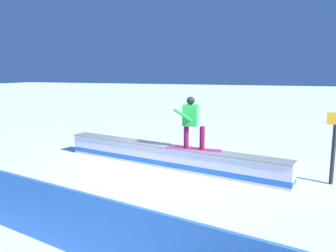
% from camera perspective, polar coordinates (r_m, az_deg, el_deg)
% --- Properties ---
extents(ground_plane, '(120.00, 120.00, 0.00)m').
position_cam_1_polar(ground_plane, '(9.81, -0.22, -7.04)').
color(ground_plane, white).
extents(grind_box, '(7.11, 1.98, 0.65)m').
position_cam_1_polar(grind_box, '(9.73, -0.22, -5.38)').
color(grind_box, white).
rests_on(grind_box, ground_plane).
extents(snowboarder, '(1.55, 0.42, 1.45)m').
position_cam_1_polar(snowboarder, '(9.09, 4.06, 0.87)').
color(snowboarder, '#C82680').
rests_on(snowboarder, grind_box).
extents(safety_fence, '(12.14, 2.58, 1.04)m').
position_cam_1_polar(safety_fence, '(5.61, -18.20, -14.81)').
color(safety_fence, '#3C81E1').
rests_on(safety_fence, ground_plane).
extents(trail_marker, '(0.40, 0.10, 1.80)m').
position_cam_1_polar(trail_marker, '(9.07, 26.71, -3.12)').
color(trail_marker, '#262628').
rests_on(trail_marker, ground_plane).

